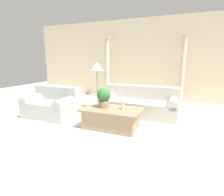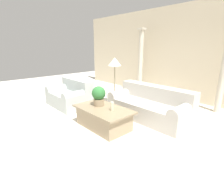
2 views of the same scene
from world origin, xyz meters
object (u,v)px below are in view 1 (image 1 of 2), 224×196
Objects in this scene: sofa_long at (139,103)px; potted_plant at (104,97)px; floor_lamp at (97,69)px; coffee_table at (112,118)px; loveseat at (53,104)px.

potted_plant is (-0.57, -1.26, 0.39)m from sofa_long.
sofa_long is 4.60× the size of potted_plant.
potted_plant is at bearing -57.35° from floor_lamp.
sofa_long is at bearing 74.65° from coffee_table.
loveseat reaches higher than coffee_table.
floor_lamp is at bearing 128.07° from coffee_table.
floor_lamp is (-1.04, 1.32, 1.06)m from coffee_table.
floor_lamp is (0.90, 1.08, 0.96)m from loveseat.
loveseat is 1.77m from potted_plant.
sofa_long is at bearing 24.80° from loveseat.
potted_plant reaches higher than coffee_table.
sofa_long is 1.54× the size of loveseat.
floor_lamp is (-1.39, 0.02, 0.97)m from sofa_long.
loveseat is 1.01× the size of coffee_table.
loveseat is 1.95m from coffee_table.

